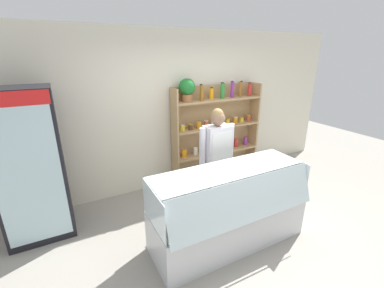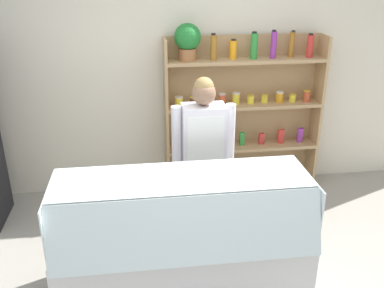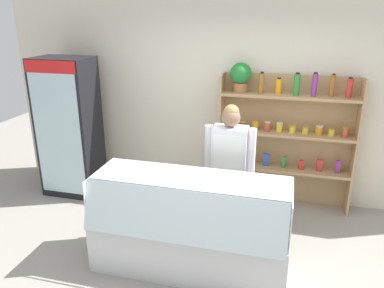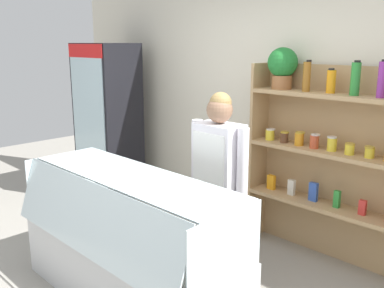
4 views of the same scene
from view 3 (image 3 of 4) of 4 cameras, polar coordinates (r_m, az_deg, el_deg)
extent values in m
plane|color=gray|center=(4.04, 2.58, -19.37)|extent=(12.00, 12.00, 0.00)
cube|color=silver|center=(5.20, 7.42, 6.28)|extent=(6.80, 0.10, 2.70)
cube|color=black|center=(5.57, -18.18, 2.39)|extent=(0.77, 0.56, 1.96)
cube|color=silver|center=(5.35, -19.77, 1.50)|extent=(0.69, 0.01, 1.76)
cube|color=red|center=(5.16, -20.94, 10.91)|extent=(0.73, 0.01, 0.16)
cylinder|color=silver|center=(5.75, -20.70, -4.28)|extent=(0.05, 0.05, 0.16)
cylinder|color=#2D8C38|center=(5.65, -19.37, -4.25)|extent=(0.05, 0.05, 0.21)
cylinder|color=red|center=(5.58, -17.94, -4.73)|extent=(0.05, 0.05, 0.15)
cylinder|color=purple|center=(5.50, -16.51, -4.95)|extent=(0.07, 0.07, 0.15)
cylinder|color=purple|center=(5.55, -21.14, 0.84)|extent=(0.06, 0.06, 0.21)
cylinder|color=purple|center=(5.44, -19.25, 0.46)|extent=(0.06, 0.06, 0.17)
cylinder|color=red|center=(5.32, -17.31, 0.38)|extent=(0.06, 0.06, 0.19)
cylinder|color=silver|center=(5.42, -21.80, 5.96)|extent=(0.07, 0.07, 0.19)
cylinder|color=#3356B2|center=(5.29, -19.91, 6.01)|extent=(0.07, 0.07, 0.22)
cylinder|color=purple|center=(5.18, -17.88, 5.69)|extent=(0.07, 0.07, 0.17)
cube|color=tan|center=(5.20, 14.03, 0.52)|extent=(1.75, 0.02, 1.77)
cube|color=tan|center=(5.14, 4.41, 0.83)|extent=(0.03, 0.28, 1.77)
cube|color=tan|center=(5.14, 23.56, -0.80)|extent=(0.03, 0.28, 1.77)
cube|color=tan|center=(5.19, 13.67, -3.67)|extent=(1.69, 0.28, 0.04)
cube|color=tan|center=(5.02, 14.12, 1.54)|extent=(1.69, 0.28, 0.04)
cube|color=tan|center=(4.90, 14.60, 7.07)|extent=(1.69, 0.28, 0.04)
cylinder|color=#996038|center=(4.92, 7.35, 8.55)|extent=(0.18, 0.18, 0.12)
sphere|color=#1F752D|center=(4.89, 7.44, 10.62)|extent=(0.28, 0.28, 0.28)
cylinder|color=#9E6623|center=(4.86, 10.51, 9.04)|extent=(0.07, 0.07, 0.26)
cylinder|color=black|center=(4.86, 10.63, 10.66)|extent=(0.04, 0.04, 0.02)
cylinder|color=orange|center=(4.88, 13.05, 8.54)|extent=(0.08, 0.08, 0.19)
cylinder|color=black|center=(4.86, 13.14, 9.74)|extent=(0.05, 0.05, 0.02)
cylinder|color=#2D8C38|center=(4.86, 15.66, 8.69)|extent=(0.08, 0.08, 0.26)
cylinder|color=black|center=(4.84, 15.82, 10.34)|extent=(0.05, 0.05, 0.02)
cylinder|color=purple|center=(4.86, 18.17, 8.53)|extent=(0.06, 0.06, 0.28)
cylinder|color=black|center=(4.85, 18.35, 10.25)|extent=(0.04, 0.04, 0.02)
cylinder|color=#9E6623|center=(4.91, 20.60, 8.32)|extent=(0.06, 0.06, 0.27)
cylinder|color=black|center=(4.87, 20.82, 9.90)|extent=(0.04, 0.04, 0.02)
cylinder|color=red|center=(4.91, 22.88, 7.81)|extent=(0.07, 0.07, 0.23)
cylinder|color=black|center=(4.90, 23.05, 9.26)|extent=(0.05, 0.05, 0.02)
cylinder|color=yellow|center=(5.04, 5.99, 2.91)|extent=(0.09, 0.09, 0.10)
cylinder|color=silver|center=(5.04, 6.03, 3.53)|extent=(0.09, 0.09, 0.01)
cylinder|color=brown|center=(5.03, 7.78, 2.74)|extent=(0.08, 0.08, 0.09)
cylinder|color=gold|center=(5.02, 7.82, 3.33)|extent=(0.08, 0.08, 0.01)
cylinder|color=orange|center=(5.00, 9.62, 2.69)|extent=(0.08, 0.08, 0.11)
cylinder|color=gold|center=(5.00, 9.67, 3.41)|extent=(0.08, 0.08, 0.01)
cylinder|color=#BF4C2D|center=(4.99, 11.37, 2.55)|extent=(0.08, 0.08, 0.11)
cylinder|color=silver|center=(4.99, 11.43, 3.29)|extent=(0.08, 0.08, 0.01)
cylinder|color=yellow|center=(5.01, 13.17, 2.48)|extent=(0.08, 0.08, 0.12)
cylinder|color=silver|center=(4.98, 13.23, 3.17)|extent=(0.08, 0.08, 0.01)
cylinder|color=yellow|center=(5.00, 15.04, 2.11)|extent=(0.08, 0.08, 0.08)
cylinder|color=gold|center=(4.99, 15.09, 2.65)|extent=(0.08, 0.08, 0.01)
cylinder|color=yellow|center=(5.02, 16.89, 2.00)|extent=(0.08, 0.08, 0.09)
cylinder|color=gold|center=(5.00, 16.95, 2.49)|extent=(0.08, 0.08, 0.01)
cylinder|color=orange|center=(5.02, 18.79, 1.92)|extent=(0.09, 0.09, 0.11)
cylinder|color=silver|center=(5.00, 18.86, 2.59)|extent=(0.09, 0.09, 0.01)
cylinder|color=yellow|center=(5.03, 20.48, 1.60)|extent=(0.08, 0.08, 0.08)
cylinder|color=gold|center=(5.02, 20.54, 2.12)|extent=(0.08, 0.08, 0.01)
cylinder|color=#BF4C2D|center=(5.04, 22.32, 1.59)|extent=(0.08, 0.08, 0.11)
cylinder|color=gold|center=(5.03, 22.39, 2.32)|extent=(0.08, 0.08, 0.01)
cube|color=orange|center=(5.20, 6.17, -2.09)|extent=(0.08, 0.05, 0.14)
cube|color=silver|center=(5.18, 8.68, -2.28)|extent=(0.07, 0.04, 0.15)
cube|color=#3356B2|center=(5.16, 11.22, -2.38)|extent=(0.08, 0.04, 0.17)
cube|color=#2D8C38|center=(5.16, 13.75, -2.70)|extent=(0.05, 0.04, 0.16)
cube|color=red|center=(5.17, 16.28, -3.05)|extent=(0.06, 0.04, 0.13)
cube|color=red|center=(5.18, 18.83, -3.08)|extent=(0.08, 0.04, 0.16)
cube|color=purple|center=(5.20, 21.34, -3.24)|extent=(0.06, 0.04, 0.17)
cube|color=silver|center=(3.99, -0.31, -14.93)|extent=(1.96, 0.70, 0.55)
cube|color=white|center=(3.83, -0.31, -11.30)|extent=(1.90, 0.64, 0.03)
cube|color=silver|center=(3.46, -1.76, -11.10)|extent=(1.92, 0.16, 0.47)
cube|color=silver|center=(3.67, -0.12, -5.15)|extent=(1.92, 0.54, 0.01)
cube|color=silver|center=(4.06, -13.73, -6.71)|extent=(0.01, 0.66, 0.45)
cube|color=silver|center=(3.63, 14.85, -10.16)|extent=(0.01, 0.66, 0.45)
cube|color=beige|center=(4.11, -10.08, -8.73)|extent=(0.16, 0.14, 0.05)
cube|color=white|center=(3.94, -11.35, -10.10)|extent=(0.05, 0.03, 0.02)
cube|color=beige|center=(3.98, -5.19, -9.52)|extent=(0.16, 0.12, 0.04)
cube|color=white|center=(3.81, -6.26, -10.93)|extent=(0.05, 0.03, 0.02)
cube|color=tan|center=(3.88, 0.01, -10.20)|extent=(0.16, 0.12, 0.05)
cube|color=white|center=(3.71, -0.83, -11.73)|extent=(0.05, 0.03, 0.02)
cube|color=beige|center=(3.82, 5.45, -10.88)|extent=(0.16, 0.13, 0.04)
cube|color=white|center=(3.64, 4.89, -12.46)|extent=(0.05, 0.03, 0.02)
cube|color=tan|center=(3.79, 11.05, -11.37)|extent=(0.16, 0.14, 0.05)
cube|color=white|center=(3.61, 10.80, -13.08)|extent=(0.05, 0.03, 0.02)
cylinder|color=tan|center=(3.97, -12.10, -9.30)|extent=(0.18, 0.13, 0.13)
cylinder|color=tan|center=(3.87, -9.15, -9.65)|extent=(0.18, 0.16, 0.15)
cylinder|color=white|center=(3.62, 6.98, -11.28)|extent=(0.07, 0.07, 0.21)
cylinder|color=white|center=(3.62, 8.58, -11.58)|extent=(0.07, 0.07, 0.19)
cylinder|color=#2D2D38|center=(4.51, 4.40, -9.23)|extent=(0.13, 0.13, 0.73)
cylinder|color=#2D2D38|center=(4.49, 6.55, -9.46)|extent=(0.13, 0.13, 0.73)
cube|color=white|center=(4.21, 5.77, -1.35)|extent=(0.38, 0.24, 0.61)
cube|color=white|center=(4.23, 5.34, -6.04)|extent=(0.32, 0.01, 1.13)
cylinder|color=white|center=(4.24, 2.56, -0.67)|extent=(0.09, 0.09, 0.55)
cylinder|color=white|center=(4.18, 9.06, -1.25)|extent=(0.09, 0.09, 0.55)
sphere|color=#8C664C|center=(4.08, 5.97, 4.06)|extent=(0.21, 0.21, 0.21)
sphere|color=#997A47|center=(4.08, 6.01, 4.80)|extent=(0.18, 0.18, 0.18)
camera|label=1|loc=(2.72, -54.78, 6.83)|focal=24.00mm
camera|label=2|loc=(1.22, -57.49, 8.35)|focal=40.00mm
camera|label=4|loc=(2.20, 60.29, -6.02)|focal=40.00mm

